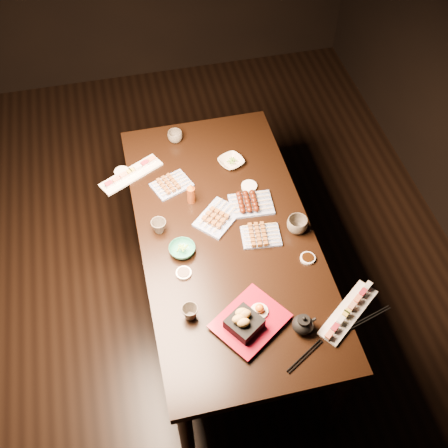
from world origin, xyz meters
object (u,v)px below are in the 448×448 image
at_px(dining_table, 226,273).
at_px(yakitori_plate_right, 261,234).
at_px(teacup_near_left, 190,312).
at_px(tempura_tray, 250,317).
at_px(yakitori_plate_left, 171,183).
at_px(edamame_bowl_green, 182,250).
at_px(yakitori_plate_center, 218,215).
at_px(teacup_mid_right, 297,225).
at_px(teacup_far_left, 159,226).
at_px(sushi_platter_far, 131,173).
at_px(teapot, 303,323).
at_px(sushi_platter_near, 349,311).
at_px(condiment_bottle, 191,193).
at_px(teacup_far_right, 175,137).
at_px(edamame_bowl_cream, 231,162).

xyz_separation_m(dining_table, yakitori_plate_right, (0.17, -0.06, 0.40)).
bearing_deg(teacup_near_left, tempura_tray, -20.36).
xyz_separation_m(yakitori_plate_left, teacup_near_left, (-0.05, -0.84, 0.01)).
relative_size(edamame_bowl_green, teacup_near_left, 1.71).
xyz_separation_m(tempura_tray, teacup_near_left, (-0.26, 0.10, -0.02)).
xyz_separation_m(yakitori_plate_center, teacup_mid_right, (0.39, -0.17, 0.01)).
height_order(dining_table, teacup_far_left, teacup_far_left).
bearing_deg(teacup_mid_right, teacup_far_left, 167.37).
distance_m(yakitori_plate_right, tempura_tray, 0.51).
xyz_separation_m(yakitori_plate_right, teacup_far_left, (-0.51, 0.16, 0.01)).
xyz_separation_m(teacup_near_left, teacup_mid_right, (0.64, 0.38, 0.01)).
distance_m(sushi_platter_far, teapot, 1.32).
bearing_deg(yakitori_plate_center, teacup_near_left, -158.34).
relative_size(sushi_platter_near, yakitori_plate_center, 1.58).
height_order(yakitori_plate_right, condiment_bottle, condiment_bottle).
xyz_separation_m(teacup_far_right, teapot, (0.35, -1.37, 0.01)).
height_order(sushi_platter_far, edamame_bowl_cream, sushi_platter_far).
distance_m(dining_table, teacup_near_left, 0.66).
bearing_deg(edamame_bowl_cream, teacup_mid_right, -68.10).
xyz_separation_m(yakitori_plate_center, yakitori_plate_right, (0.19, -0.17, -0.00)).
distance_m(dining_table, teapot, 0.78).
height_order(yakitori_plate_center, edamame_bowl_cream, yakitori_plate_center).
xyz_separation_m(tempura_tray, teacup_far_left, (-0.32, 0.63, -0.02)).
bearing_deg(edamame_bowl_green, tempura_tray, -63.69).
bearing_deg(condiment_bottle, sushi_platter_far, 137.94).
bearing_deg(condiment_bottle, teacup_near_left, -101.36).
bearing_deg(condiment_bottle, edamame_bowl_green, -108.69).
relative_size(edamame_bowl_cream, tempura_tray, 0.43).
bearing_deg(yakitori_plate_center, sushi_platter_near, -99.31).
bearing_deg(yakitori_plate_center, yakitori_plate_right, -85.03).
relative_size(yakitori_plate_left, teacup_far_right, 2.33).
relative_size(tempura_tray, teapot, 2.69).
bearing_deg(sushi_platter_far, teacup_far_left, 74.45).
bearing_deg(sushi_platter_far, condiment_bottle, 110.04).
xyz_separation_m(sushi_platter_near, edamame_bowl_green, (-0.70, 0.52, -0.00)).
bearing_deg(yakitori_plate_left, edamame_bowl_cream, -7.64).
distance_m(teacup_mid_right, teapot, 0.58).
bearing_deg(condiment_bottle, dining_table, -62.98).
relative_size(sushi_platter_far, edamame_bowl_cream, 2.74).
bearing_deg(teapot, condiment_bottle, 104.08).
xyz_separation_m(sushi_platter_far, teacup_far_left, (0.09, -0.43, 0.01)).
distance_m(yakitori_plate_center, condiment_bottle, 0.20).
bearing_deg(teacup_mid_right, teapot, -105.14).
bearing_deg(tempura_tray, teacup_far_right, 61.76).
height_order(teacup_near_left, condiment_bottle, condiment_bottle).
bearing_deg(teapot, sushi_platter_far, 111.84).
height_order(dining_table, yakitori_plate_left, yakitori_plate_left).
relative_size(yakitori_plate_right, edamame_bowl_green, 1.49).
bearing_deg(teacup_near_left, sushi_platter_far, 99.19).
distance_m(yakitori_plate_center, edamame_bowl_cream, 0.42).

